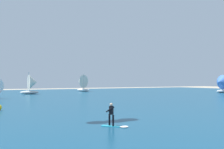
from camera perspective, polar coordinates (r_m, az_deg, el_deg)
The scene contains 5 objects.
ocean at distance 53.91m, azimuth -17.09°, elevation -4.71°, with size 160.00×90.00×0.10m, color navy.
kitesurfer at distance 19.51m, azimuth 0.39°, elevation -9.10°, with size 1.74×1.82×1.67m.
sailboat_center_horizon at distance 76.52m, azimuth 21.84°, elevation -1.79°, with size 4.52×3.85×5.24m.
sailboat_near_shore at distance 67.29m, azimuth -16.37°, elevation -1.92°, with size 4.46×3.76×5.25m.
sailboat_leading at distance 80.44m, azimuth -6.41°, elevation -1.75°, with size 4.39×4.92×5.50m.
Camera 1 is at (-10.95, -0.74, 3.38)m, focal length 43.65 mm.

